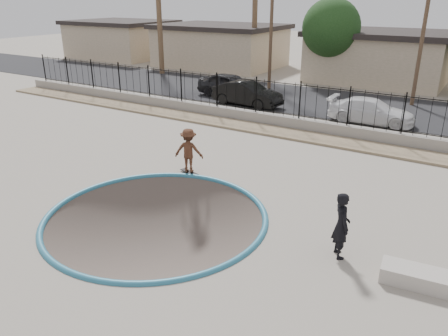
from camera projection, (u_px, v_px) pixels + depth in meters
ground at (309, 141)px, 24.34m from camera, size 120.00×120.00×2.20m
bowl_pit at (156, 217)px, 13.67m from camera, size 6.84×6.84×1.80m
coping_ring at (156, 217)px, 13.67m from camera, size 7.04×7.04×0.20m
rock_strip at (289, 134)px, 21.70m from camera, size 42.00×1.60×0.11m
retaining_wall at (298, 124)px, 22.48m from camera, size 42.00×0.45×0.60m
fence at (300, 101)px, 22.04m from camera, size 40.00×0.04×1.80m
street at (339, 104)px, 27.87m from camera, size 90.00×8.00×0.04m
house_west_far at (121, 39)px, 48.38m from camera, size 10.60×8.60×3.90m
house_west at (220, 45)px, 42.00m from camera, size 11.60×8.60×3.90m
house_center at (380, 56)px, 34.65m from camera, size 10.60×8.60×3.90m
utility_pole_left at (271, 22)px, 30.66m from camera, size 1.70×0.24×9.00m
utility_pole_mid at (425, 23)px, 25.66m from camera, size 1.70×0.24×9.50m
street_tree_left at (331, 28)px, 32.54m from camera, size 4.32×4.32×6.36m
skater at (189, 153)px, 16.70m from camera, size 1.26×0.99×1.72m
skateboard at (189, 172)px, 16.99m from camera, size 0.93×0.47×0.08m
videographer at (341, 225)px, 11.34m from camera, size 0.74×0.80×1.83m
concrete_ledge at (416, 277)px, 10.46m from camera, size 1.66×0.86×0.40m
car_a at (230, 85)px, 29.41m from camera, size 4.70×2.10×1.57m
car_b at (247, 94)px, 27.09m from camera, size 4.57×1.89×1.47m
car_c at (371, 111)px, 23.38m from camera, size 4.60×2.06×1.31m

